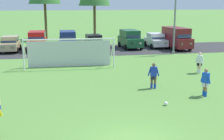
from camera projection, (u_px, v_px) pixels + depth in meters
name	position (u px, v px, depth m)	size (l,w,h in m)	color
ground_plane	(90.00, 66.00, 26.11)	(400.00, 400.00, 0.00)	#598C3D
parking_lot_strip	(82.00, 50.00, 34.47)	(52.00, 8.40, 0.01)	#333335
soccer_ball	(166.00, 104.00, 15.98)	(0.22, 0.22, 0.22)	white
soccer_goal	(70.00, 52.00, 25.36)	(7.47, 2.15, 2.57)	white
player_striker_near	(153.00, 76.00, 19.06)	(0.72, 0.30, 1.64)	brown
player_midfield_center	(205.00, 82.00, 17.44)	(0.39, 0.72, 1.64)	#936B4C
player_winger_left	(199.00, 63.00, 23.22)	(0.50, 0.65, 1.64)	beige
parked_car_slot_far_left	(10.00, 44.00, 33.47)	(2.05, 4.21, 1.72)	tan
parked_car_slot_left	(37.00, 41.00, 34.30)	(2.18, 4.62, 2.16)	red
parked_car_slot_center_left	(68.00, 40.00, 34.72)	(2.22, 4.64, 2.16)	navy
parked_car_slot_center	(94.00, 42.00, 35.05)	(2.19, 4.28, 1.72)	black
parked_car_slot_center_right	(130.00, 39.00, 36.06)	(2.33, 4.70, 2.16)	#194C2D
parked_car_slot_right	(156.00, 40.00, 36.71)	(2.06, 4.21, 1.72)	silver
parked_car_slot_far_right	(176.00, 38.00, 35.26)	(2.47, 4.94, 2.52)	maroon
street_lamp	(176.00, 20.00, 31.40)	(2.00, 0.32, 6.84)	slate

